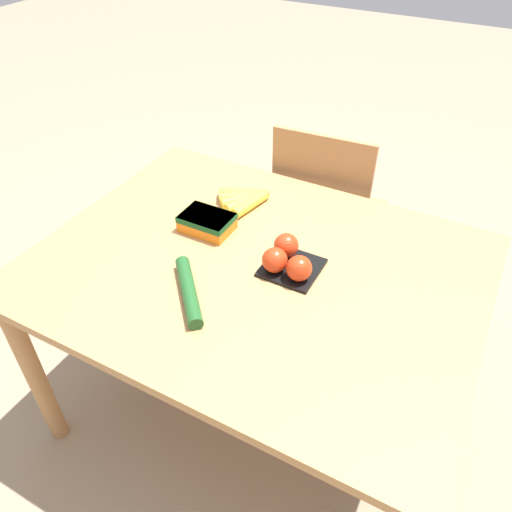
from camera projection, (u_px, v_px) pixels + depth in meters
ground_plane at (256, 406)px, 1.93m from camera, size 12.00×12.00×0.00m
dining_table at (256, 286)px, 1.53m from camera, size 1.30×1.00×0.73m
chair at (325, 217)px, 2.11m from camera, size 0.44×0.43×0.89m
banana_bunch at (245, 199)px, 1.71m from camera, size 0.17×0.18×0.04m
tomato_pack at (287, 259)px, 1.43m from camera, size 0.16×0.16×0.08m
carrot_bag at (207, 221)px, 1.59m from camera, size 0.16×0.11×0.05m
cucumber_near at (189, 291)px, 1.35m from camera, size 0.20×0.22×0.04m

